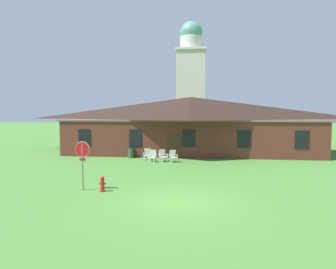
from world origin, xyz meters
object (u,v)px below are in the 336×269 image
object	(u,v)px
lawn_chair_middle	(173,156)
lawn_chair_left_end	(163,155)
stop_sign	(82,156)
trash_bin	(131,152)
lawn_chair_by_porch	(147,154)
lawn_chair_near_door	(153,156)
fire_hydrant	(102,184)

from	to	relation	value
lawn_chair_middle	lawn_chair_left_end	bearing A→B (deg)	168.45
stop_sign	trash_bin	world-z (taller)	stop_sign
lawn_chair_by_porch	lawn_chair_left_end	world-z (taller)	same
lawn_chair_middle	stop_sign	bearing A→B (deg)	-112.85
lawn_chair_left_end	lawn_chair_middle	bearing A→B (deg)	-11.55
stop_sign	lawn_chair_by_porch	size ratio (longest dim) A/B	2.65
lawn_chair_near_door	trash_bin	distance (m)	2.88
lawn_chair_near_door	trash_bin	world-z (taller)	trash_bin
lawn_chair_near_door	lawn_chair_left_end	distance (m)	0.84
lawn_chair_left_end	trash_bin	bearing A→B (deg)	152.74
fire_hydrant	trash_bin	size ratio (longest dim) A/B	0.81
lawn_chair_by_porch	lawn_chair_middle	size ratio (longest dim) A/B	1.00
fire_hydrant	trash_bin	bearing A→B (deg)	96.12
lawn_chair_near_door	fire_hydrant	distance (m)	9.23
stop_sign	lawn_chair_left_end	world-z (taller)	stop_sign
lawn_chair_by_porch	trash_bin	size ratio (longest dim) A/B	0.98
lawn_chair_left_end	trash_bin	xyz separation A→B (m)	(-3.06, 1.57, -0.00)
lawn_chair_near_door	lawn_chair_left_end	world-z (taller)	same
lawn_chair_by_porch	fire_hydrant	world-z (taller)	lawn_chair_by_porch
lawn_chair_by_porch	trash_bin	world-z (taller)	trash_bin
lawn_chair_left_end	lawn_chair_by_porch	bearing A→B (deg)	154.34
lawn_chair_middle	fire_hydrant	world-z (taller)	lawn_chair_middle
lawn_chair_left_end	lawn_chair_middle	distance (m)	0.88
lawn_chair_by_porch	lawn_chair_near_door	distance (m)	1.10
stop_sign	trash_bin	distance (m)	10.91
lawn_chair_near_door	fire_hydrant	xyz separation A→B (m)	(-1.07, -9.17, -0.12)
lawn_chair_by_porch	lawn_chair_middle	distance (m)	2.44
stop_sign	lawn_chair_middle	bearing A→B (deg)	67.15
stop_sign	lawn_chair_middle	world-z (taller)	stop_sign
stop_sign	trash_bin	size ratio (longest dim) A/B	2.59
lawn_chair_by_porch	fire_hydrant	size ratio (longest dim) A/B	1.21
stop_sign	lawn_chair_middle	size ratio (longest dim) A/B	2.65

